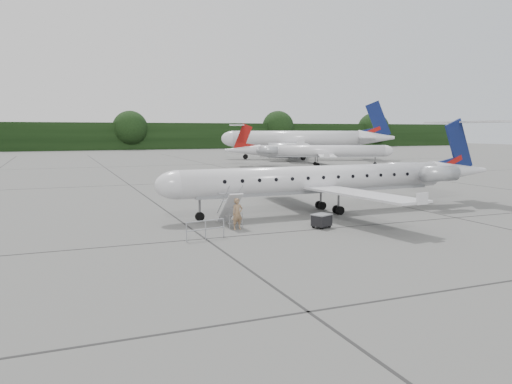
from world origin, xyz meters
name	(u,v)px	position (x,y,z in m)	size (l,w,h in m)	color
ground	(342,237)	(0.00, 0.00, 0.00)	(320.00, 320.00, 0.00)	slate
treeline	(105,136)	(0.00, 130.00, 4.00)	(260.00, 4.00, 8.00)	black
main_regional_jet	(319,166)	(2.75, 7.54, 3.26)	(25.41, 18.30, 6.52)	silver
airstair	(230,209)	(-4.52, 5.31, 1.02)	(0.85, 2.30, 2.04)	silver
passenger	(237,214)	(-4.50, 4.01, 0.91)	(0.66, 0.44, 1.82)	#876849
safety_railing	(206,230)	(-6.97, 2.12, 0.50)	(2.20, 0.08, 1.00)	#97999F
baggage_cart	(322,220)	(0.23, 2.60, 0.44)	(1.02, 0.82, 0.88)	black
bg_narrowbody	(295,131)	(29.94, 65.62, 5.61)	(31.26, 22.51, 11.22)	silver
bg_regional_right	(322,145)	(25.72, 47.46, 3.35)	(25.53, 18.38, 6.70)	silver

